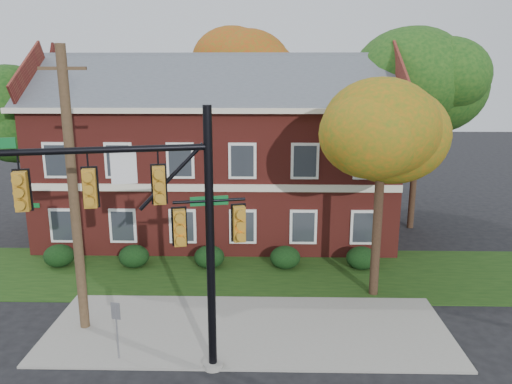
{
  "coord_description": "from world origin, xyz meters",
  "views": [
    {
      "loc": [
        0.6,
        -14.88,
        8.9
      ],
      "look_at": [
        0.23,
        3.0,
        4.52
      ],
      "focal_mm": 35.0,
      "sensor_mm": 36.0,
      "label": 1
    }
  ],
  "objects_px": {
    "hedge_center": "(209,257)",
    "tree_far_rear": "(248,71)",
    "hedge_far_left": "(59,256)",
    "hedge_right": "(285,257)",
    "tree_near_right": "(390,132)",
    "apartment_building": "(218,144)",
    "utility_pole": "(73,194)",
    "tree_right_rear": "(428,85)",
    "hedge_far_right": "(361,258)",
    "sign_post": "(116,322)",
    "traffic_signal": "(158,216)",
    "tree_left_rear": "(28,114)",
    "hedge_left": "(134,256)"
  },
  "relations": [
    {
      "from": "apartment_building",
      "to": "hedge_right",
      "type": "relative_size",
      "value": 13.43
    },
    {
      "from": "tree_near_right",
      "to": "sign_post",
      "type": "distance_m",
      "value": 11.7
    },
    {
      "from": "hedge_left",
      "to": "tree_right_rear",
      "type": "relative_size",
      "value": 0.13
    },
    {
      "from": "apartment_building",
      "to": "utility_pole",
      "type": "xyz_separation_m",
      "value": [
        -3.78,
        -10.93,
        -0.06
      ]
    },
    {
      "from": "apartment_building",
      "to": "hedge_left",
      "type": "relative_size",
      "value": 13.43
    },
    {
      "from": "tree_right_rear",
      "to": "utility_pole",
      "type": "distance_m",
      "value": 19.42
    },
    {
      "from": "hedge_right",
      "to": "tree_right_rear",
      "type": "xyz_separation_m",
      "value": [
        7.81,
        6.11,
        7.6
      ]
    },
    {
      "from": "apartment_building",
      "to": "tree_right_rear",
      "type": "relative_size",
      "value": 1.77
    },
    {
      "from": "hedge_center",
      "to": "utility_pole",
      "type": "height_order",
      "value": "utility_pole"
    },
    {
      "from": "tree_left_rear",
      "to": "utility_pole",
      "type": "relative_size",
      "value": 0.91
    },
    {
      "from": "hedge_center",
      "to": "tree_left_rear",
      "type": "distance_m",
      "value": 12.23
    },
    {
      "from": "apartment_building",
      "to": "tree_near_right",
      "type": "distance_m",
      "value": 10.97
    },
    {
      "from": "hedge_right",
      "to": "tree_right_rear",
      "type": "distance_m",
      "value": 12.5
    },
    {
      "from": "tree_left_rear",
      "to": "traffic_signal",
      "type": "relative_size",
      "value": 1.11
    },
    {
      "from": "hedge_center",
      "to": "tree_far_rear",
      "type": "xyz_separation_m",
      "value": [
        1.34,
        13.09,
        8.32
      ]
    },
    {
      "from": "hedge_far_right",
      "to": "sign_post",
      "type": "bearing_deg",
      "value": -139.66
    },
    {
      "from": "tree_near_right",
      "to": "utility_pole",
      "type": "xyz_separation_m",
      "value": [
        -11.01,
        -2.85,
        -1.74
      ]
    },
    {
      "from": "tree_right_rear",
      "to": "sign_post",
      "type": "bearing_deg",
      "value": -134.07
    },
    {
      "from": "hedge_center",
      "to": "tree_near_right",
      "type": "distance_m",
      "value": 9.9
    },
    {
      "from": "tree_near_right",
      "to": "apartment_building",
      "type": "bearing_deg",
      "value": 131.77
    },
    {
      "from": "tree_left_rear",
      "to": "sign_post",
      "type": "relative_size",
      "value": 4.51
    },
    {
      "from": "hedge_center",
      "to": "sign_post",
      "type": "distance_m",
      "value": 7.95
    },
    {
      "from": "tree_near_right",
      "to": "traffic_signal",
      "type": "xyz_separation_m",
      "value": [
        -7.62,
        -5.47,
        -1.71
      ]
    },
    {
      "from": "traffic_signal",
      "to": "hedge_left",
      "type": "bearing_deg",
      "value": 97.68
    },
    {
      "from": "hedge_left",
      "to": "tree_far_rear",
      "type": "distance_m",
      "value": 16.25
    },
    {
      "from": "hedge_far_left",
      "to": "tree_right_rear",
      "type": "relative_size",
      "value": 0.13
    },
    {
      "from": "hedge_far_right",
      "to": "sign_post",
      "type": "distance_m",
      "value": 11.85
    },
    {
      "from": "hedge_center",
      "to": "hedge_right",
      "type": "height_order",
      "value": "same"
    },
    {
      "from": "utility_pole",
      "to": "sign_post",
      "type": "xyz_separation_m",
      "value": [
        1.77,
        -1.97,
        -3.59
      ]
    },
    {
      "from": "hedge_far_left",
      "to": "tree_left_rear",
      "type": "distance_m",
      "value": 7.9
    },
    {
      "from": "hedge_far_left",
      "to": "hedge_left",
      "type": "relative_size",
      "value": 1.0
    },
    {
      "from": "tree_right_rear",
      "to": "traffic_signal",
      "type": "distance_m",
      "value": 18.84
    },
    {
      "from": "tree_left_rear",
      "to": "traffic_signal",
      "type": "height_order",
      "value": "tree_left_rear"
    },
    {
      "from": "hedge_center",
      "to": "sign_post",
      "type": "relative_size",
      "value": 0.71
    },
    {
      "from": "hedge_far_left",
      "to": "hedge_right",
      "type": "bearing_deg",
      "value": 0.0
    },
    {
      "from": "hedge_right",
      "to": "tree_left_rear",
      "type": "height_order",
      "value": "tree_left_rear"
    },
    {
      "from": "hedge_far_left",
      "to": "sign_post",
      "type": "distance_m",
      "value": 9.17
    },
    {
      "from": "apartment_building",
      "to": "hedge_far_right",
      "type": "distance_m",
      "value": 9.82
    },
    {
      "from": "hedge_far_left",
      "to": "tree_right_rear",
      "type": "height_order",
      "value": "tree_right_rear"
    },
    {
      "from": "hedge_center",
      "to": "tree_left_rear",
      "type": "relative_size",
      "value": 0.16
    },
    {
      "from": "hedge_left",
      "to": "tree_far_rear",
      "type": "height_order",
      "value": "tree_far_rear"
    },
    {
      "from": "hedge_far_right",
      "to": "tree_near_right",
      "type": "relative_size",
      "value": 0.16
    },
    {
      "from": "hedge_left",
      "to": "tree_left_rear",
      "type": "relative_size",
      "value": 0.16
    },
    {
      "from": "tree_left_rear",
      "to": "utility_pole",
      "type": "bearing_deg",
      "value": -58.79
    },
    {
      "from": "traffic_signal",
      "to": "hedge_right",
      "type": "bearing_deg",
      "value": 52.05
    },
    {
      "from": "hedge_left",
      "to": "traffic_signal",
      "type": "height_order",
      "value": "traffic_signal"
    },
    {
      "from": "hedge_right",
      "to": "tree_right_rear",
      "type": "height_order",
      "value": "tree_right_rear"
    },
    {
      "from": "hedge_far_left",
      "to": "hedge_far_right",
      "type": "height_order",
      "value": "same"
    },
    {
      "from": "hedge_far_right",
      "to": "traffic_signal",
      "type": "height_order",
      "value": "traffic_signal"
    },
    {
      "from": "tree_near_right",
      "to": "sign_post",
      "type": "height_order",
      "value": "tree_near_right"
    }
  ]
}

